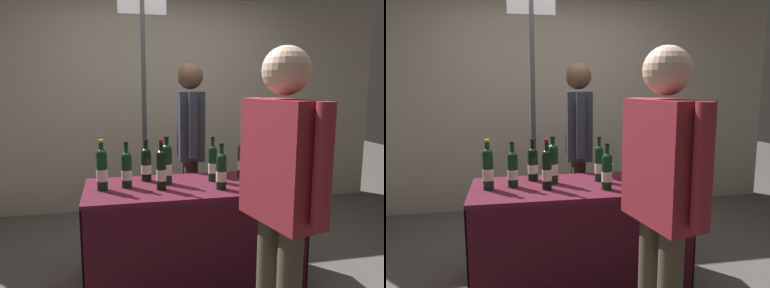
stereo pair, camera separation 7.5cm
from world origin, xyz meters
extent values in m
plane|color=#514C47|center=(0.00, 0.00, 0.00)|extent=(12.00, 12.00, 0.00)
cube|color=#B2A893|center=(0.00, 1.86, 1.23)|extent=(5.55, 0.12, 2.46)
cube|color=#4C1423|center=(0.00, 0.00, 0.75)|extent=(1.53, 0.68, 0.02)
cube|color=#3E101D|center=(0.00, -0.34, 0.37)|extent=(1.53, 0.01, 0.73)
cube|color=#3E101D|center=(0.00, 0.34, 0.37)|extent=(1.53, 0.01, 0.73)
cube|color=#3E101D|center=(-0.76, 0.00, 0.37)|extent=(0.01, 0.68, 0.73)
cube|color=#3E101D|center=(0.76, 0.00, 0.37)|extent=(0.01, 0.68, 0.73)
cylinder|color=black|center=(0.59, -0.20, 0.86)|extent=(0.07, 0.07, 0.21)
sphere|color=black|center=(0.59, -0.20, 0.97)|extent=(0.07, 0.07, 0.07)
cylinder|color=black|center=(0.59, -0.20, 1.01)|extent=(0.03, 0.03, 0.08)
cylinder|color=#B7932D|center=(0.59, -0.20, 1.06)|extent=(0.04, 0.04, 0.02)
cylinder|color=beige|center=(0.59, -0.20, 0.85)|extent=(0.07, 0.07, 0.07)
cylinder|color=#38230F|center=(0.65, 0.06, 0.86)|extent=(0.07, 0.07, 0.20)
sphere|color=#38230F|center=(0.65, 0.06, 0.96)|extent=(0.07, 0.07, 0.07)
cylinder|color=#38230F|center=(0.65, 0.06, 1.00)|extent=(0.03, 0.03, 0.09)
cylinder|color=maroon|center=(0.65, 0.06, 1.06)|extent=(0.04, 0.04, 0.02)
cylinder|color=beige|center=(0.65, 0.06, 0.84)|extent=(0.08, 0.08, 0.06)
cylinder|color=black|center=(-0.47, 0.03, 0.87)|extent=(0.07, 0.07, 0.22)
sphere|color=black|center=(-0.47, 0.03, 0.98)|extent=(0.07, 0.07, 0.07)
cylinder|color=black|center=(-0.47, 0.03, 1.02)|extent=(0.03, 0.03, 0.09)
cylinder|color=black|center=(-0.47, 0.03, 1.08)|extent=(0.03, 0.03, 0.02)
cylinder|color=beige|center=(-0.47, 0.03, 0.85)|extent=(0.08, 0.08, 0.07)
cylinder|color=black|center=(-0.23, -0.08, 0.88)|extent=(0.07, 0.07, 0.25)
sphere|color=black|center=(-0.23, -0.08, 1.00)|extent=(0.07, 0.07, 0.07)
cylinder|color=black|center=(-0.23, -0.08, 1.05)|extent=(0.02, 0.02, 0.09)
cylinder|color=maroon|center=(-0.23, -0.08, 1.10)|extent=(0.03, 0.03, 0.02)
cylinder|color=beige|center=(-0.23, -0.08, 0.86)|extent=(0.07, 0.07, 0.08)
cylinder|color=#38230F|center=(0.44, 0.14, 0.87)|extent=(0.08, 0.08, 0.23)
sphere|color=#38230F|center=(0.44, 0.14, 0.99)|extent=(0.07, 0.07, 0.07)
cylinder|color=#38230F|center=(0.44, 0.14, 1.03)|extent=(0.03, 0.03, 0.07)
cylinder|color=#B7932D|center=(0.44, 0.14, 1.07)|extent=(0.03, 0.03, 0.02)
cylinder|color=beige|center=(0.44, 0.14, 0.86)|extent=(0.08, 0.08, 0.07)
cylinder|color=black|center=(0.17, 0.07, 0.88)|extent=(0.06, 0.06, 0.24)
sphere|color=black|center=(0.17, 0.07, 1.00)|extent=(0.06, 0.06, 0.06)
cylinder|color=black|center=(0.17, 0.07, 1.04)|extent=(0.02, 0.02, 0.08)
cylinder|color=black|center=(0.17, 0.07, 1.09)|extent=(0.03, 0.03, 0.02)
cylinder|color=beige|center=(0.17, 0.07, 0.86)|extent=(0.07, 0.07, 0.08)
cylinder|color=black|center=(-0.31, 0.19, 0.86)|extent=(0.08, 0.08, 0.21)
sphere|color=black|center=(-0.31, 0.19, 0.97)|extent=(0.08, 0.08, 0.08)
cylinder|color=black|center=(-0.31, 0.19, 1.01)|extent=(0.03, 0.03, 0.09)
cylinder|color=black|center=(-0.31, 0.19, 1.07)|extent=(0.03, 0.03, 0.02)
cylinder|color=beige|center=(-0.31, 0.19, 0.85)|extent=(0.08, 0.08, 0.07)
cylinder|color=black|center=(0.17, -0.15, 0.87)|extent=(0.07, 0.07, 0.22)
sphere|color=black|center=(0.17, -0.15, 0.98)|extent=(0.07, 0.07, 0.07)
cylinder|color=black|center=(0.17, -0.15, 1.02)|extent=(0.03, 0.03, 0.09)
cylinder|color=black|center=(0.17, -0.15, 1.07)|extent=(0.03, 0.03, 0.02)
cylinder|color=beige|center=(0.17, -0.15, 0.85)|extent=(0.07, 0.07, 0.07)
cylinder|color=black|center=(-0.63, -0.01, 0.89)|extent=(0.07, 0.07, 0.25)
sphere|color=black|center=(-0.63, -0.01, 1.01)|extent=(0.07, 0.07, 0.07)
cylinder|color=black|center=(-0.63, -0.01, 1.05)|extent=(0.03, 0.03, 0.08)
cylinder|color=#B7932D|center=(-0.63, -0.01, 1.10)|extent=(0.04, 0.04, 0.02)
cylinder|color=beige|center=(-0.63, -0.01, 0.86)|extent=(0.07, 0.07, 0.08)
cylinder|color=black|center=(-0.17, 0.07, 0.89)|extent=(0.08, 0.08, 0.26)
sphere|color=black|center=(-0.17, 0.07, 1.01)|extent=(0.08, 0.08, 0.08)
cylinder|color=black|center=(-0.17, 0.07, 1.05)|extent=(0.03, 0.03, 0.08)
cylinder|color=black|center=(-0.17, 0.07, 1.10)|extent=(0.04, 0.04, 0.02)
cylinder|color=beige|center=(-0.17, 0.07, 0.87)|extent=(0.08, 0.08, 0.08)
cylinder|color=silver|center=(0.42, -0.20, 0.76)|extent=(0.07, 0.07, 0.00)
cylinder|color=silver|center=(0.42, -0.20, 0.79)|extent=(0.01, 0.01, 0.07)
cone|color=silver|center=(0.42, -0.20, 0.86)|extent=(0.07, 0.07, 0.06)
cylinder|color=#590C19|center=(0.42, -0.20, 0.84)|extent=(0.04, 0.04, 0.02)
cylinder|color=silver|center=(0.27, 0.14, 0.76)|extent=(0.06, 0.06, 0.00)
cylinder|color=silver|center=(0.27, 0.14, 0.79)|extent=(0.01, 0.01, 0.06)
cone|color=silver|center=(0.27, 0.14, 0.84)|extent=(0.07, 0.07, 0.06)
cylinder|color=#590C19|center=(0.27, 0.14, 0.83)|extent=(0.04, 0.04, 0.01)
cylinder|color=slate|center=(0.46, -0.01, 0.85)|extent=(0.09, 0.09, 0.18)
cylinder|color=#38722D|center=(0.45, -0.02, 0.97)|extent=(0.02, 0.05, 0.25)
ellipsoid|color=pink|center=(0.46, 0.00, 1.10)|extent=(0.03, 0.03, 0.05)
cylinder|color=#38722D|center=(0.45, -0.01, 0.96)|extent=(0.03, 0.01, 0.23)
ellipsoid|color=red|center=(0.43, -0.01, 1.08)|extent=(0.03, 0.03, 0.05)
cylinder|color=#38722D|center=(0.45, -0.01, 0.94)|extent=(0.02, 0.02, 0.19)
ellipsoid|color=#E05B1E|center=(0.44, -0.02, 1.04)|extent=(0.03, 0.03, 0.05)
cylinder|color=#4C4233|center=(0.14, 0.75, 0.42)|extent=(0.12, 0.12, 0.83)
cylinder|color=#4C4233|center=(0.11, 0.57, 0.42)|extent=(0.12, 0.12, 0.83)
cube|color=#2D333D|center=(0.13, 0.66, 1.13)|extent=(0.26, 0.49, 0.59)
sphere|color=brown|center=(0.13, 0.66, 1.55)|extent=(0.23, 0.23, 0.23)
cylinder|color=#2D333D|center=(0.16, 0.94, 1.15)|extent=(0.08, 0.08, 0.54)
cylinder|color=#2D333D|center=(0.09, 0.38, 1.15)|extent=(0.08, 0.08, 0.54)
cube|color=maroon|center=(0.24, -0.96, 1.12)|extent=(0.30, 0.46, 0.59)
sphere|color=beige|center=(0.24, -0.96, 1.54)|extent=(0.23, 0.23, 0.23)
cylinder|color=maroon|center=(0.29, -1.21, 1.14)|extent=(0.08, 0.08, 0.54)
cylinder|color=maroon|center=(0.18, -0.71, 1.14)|extent=(0.08, 0.08, 0.54)
cylinder|color=#47474C|center=(-0.25, 1.02, 1.16)|extent=(0.04, 0.04, 2.32)
cube|color=silver|center=(-0.25, 1.02, 2.20)|extent=(0.45, 0.02, 0.17)
camera|label=1|loc=(-0.55, -2.56, 1.48)|focal=34.69mm
camera|label=2|loc=(-0.48, -2.57, 1.48)|focal=34.69mm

